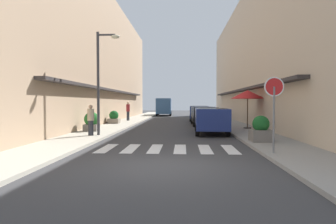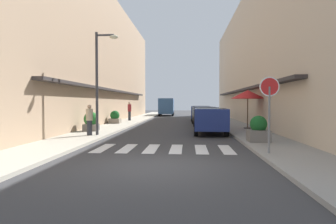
{
  "view_description": "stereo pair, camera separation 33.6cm",
  "coord_description": "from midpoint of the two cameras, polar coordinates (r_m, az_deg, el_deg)",
  "views": [
    {
      "loc": [
        0.58,
        -7.96,
        1.77
      ],
      "look_at": [
        -0.43,
        11.53,
        1.15
      ],
      "focal_mm": 30.82,
      "sensor_mm": 36.0,
      "label": 1
    },
    {
      "loc": [
        0.92,
        -7.94,
        1.77
      ],
      "look_at": [
        -0.43,
        11.53,
        1.15
      ],
      "focal_mm": 30.82,
      "sensor_mm": 36.0,
      "label": 2
    }
  ],
  "objects": [
    {
      "name": "sidewalk_left",
      "position": [
        24.34,
        -9.25,
        -2.22
      ],
      "size": [
        2.33,
        55.21,
        0.12
      ],
      "primitive_type": "cube",
      "color": "#ADA899",
      "rests_on": "ground_plane"
    },
    {
      "name": "parked_car_mid",
      "position": [
        22.67,
        6.61,
        -0.32
      ],
      "size": [
        1.89,
        4.3,
        1.47
      ],
      "color": "black",
      "rests_on": "ground_plane"
    },
    {
      "name": "pedestrian_walking_far",
      "position": [
        27.15,
        -8.26,
        0.27
      ],
      "size": [
        0.34,
        0.34,
        1.74
      ],
      "rotation": [
        0.0,
        0.0,
        0.68
      ],
      "color": "#282B33",
      "rests_on": "sidewalk_left"
    },
    {
      "name": "parked_car_near",
      "position": [
        16.72,
        7.9,
        -1.09
      ],
      "size": [
        1.91,
        4.46,
        1.47
      ],
      "color": "navy",
      "rests_on": "ground_plane"
    },
    {
      "name": "building_row_right",
      "position": [
        26.01,
        19.58,
        9.78
      ],
      "size": [
        5.5,
        37.49,
        10.83
      ],
      "color": "#C6B299",
      "rests_on": "ground_plane"
    },
    {
      "name": "planter_midblock",
      "position": [
        17.53,
        -15.42,
        -1.84
      ],
      "size": [
        0.85,
        0.85,
        1.11
      ],
      "color": "slate",
      "rests_on": "sidewalk_left"
    },
    {
      "name": "pedestrian_walking_near",
      "position": [
        15.11,
        -15.66,
        -1.42
      ],
      "size": [
        0.34,
        0.34,
        1.56
      ],
      "rotation": [
        0.0,
        0.0,
        2.47
      ],
      "color": "#282B33",
      "rests_on": "sidewalk_left"
    },
    {
      "name": "street_lamp",
      "position": [
        15.22,
        -13.59,
        7.68
      ],
      "size": [
        1.19,
        0.28,
        5.25
      ],
      "color": "#38383D",
      "rests_on": "sidewalk_left"
    },
    {
      "name": "round_street_sign",
      "position": [
        10.02,
        19.34,
        3.23
      ],
      "size": [
        0.65,
        0.07,
        2.5
      ],
      "color": "slate",
      "rests_on": "sidewalk_right"
    },
    {
      "name": "cafe_umbrella",
      "position": [
        19.23,
        15.0,
        3.34
      ],
      "size": [
        2.2,
        2.2,
        2.47
      ],
      "color": "#262626",
      "rests_on": "sidewalk_right"
    },
    {
      "name": "planter_far",
      "position": [
        23.6,
        -11.06,
        -1.11
      ],
      "size": [
        0.89,
        0.89,
        1.02
      ],
      "color": "gray",
      "rests_on": "sidewalk_left"
    },
    {
      "name": "crosswalk",
      "position": [
        11.13,
        -0.93,
        -7.29
      ],
      "size": [
        5.2,
        2.2,
        0.01
      ],
      "color": "silver",
      "rests_on": "ground_plane"
    },
    {
      "name": "planter_corner",
      "position": [
        12.91,
        17.18,
        -3.38
      ],
      "size": [
        0.87,
        0.87,
        1.11
      ],
      "color": "slate",
      "rests_on": "sidewalk_right"
    },
    {
      "name": "ground_plane",
      "position": [
        23.8,
        1.17,
        -2.43
      ],
      "size": [
        86.77,
        86.77,
        0.0
      ],
      "primitive_type": "plane",
      "color": "#38383A"
    },
    {
      "name": "parked_car_far",
      "position": [
        28.49,
        5.87,
        0.12
      ],
      "size": [
        1.98,
        4.54,
        1.47
      ],
      "color": "navy",
      "rests_on": "ground_plane"
    },
    {
      "name": "sidewalk_right",
      "position": [
        24.06,
        11.71,
        -2.28
      ],
      "size": [
        2.33,
        55.21,
        0.12
      ],
      "primitive_type": "cube",
      "color": "gray",
      "rests_on": "ground_plane"
    },
    {
      "name": "building_row_left",
      "position": [
        26.49,
        -16.74,
        9.97
      ],
      "size": [
        5.5,
        37.49,
        11.12
      ],
      "color": "tan",
      "rests_on": "ground_plane"
    },
    {
      "name": "delivery_van",
      "position": [
        39.73,
        -1.03,
        1.31
      ],
      "size": [
        2.11,
        5.45,
        2.37
      ],
      "color": "#33598C",
      "rests_on": "ground_plane"
    }
  ]
}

